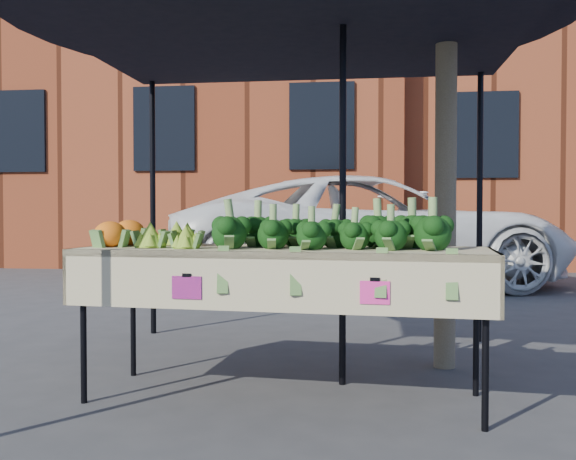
# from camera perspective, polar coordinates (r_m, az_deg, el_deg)

# --- Properties ---
(ground) EXTENTS (90.00, 90.00, 0.00)m
(ground) POSITION_cam_1_polar(r_m,az_deg,el_deg) (4.00, 1.21, -14.54)
(ground) COLOR #323235
(table) EXTENTS (2.46, 1.00, 0.90)m
(table) POSITION_cam_1_polar(r_m,az_deg,el_deg) (3.82, -0.39, -8.35)
(table) COLOR #BBB088
(table) RESTS_ON ground
(canopy) EXTENTS (3.16, 3.16, 2.74)m
(canopy) POSITION_cam_1_polar(r_m,az_deg,el_deg) (4.23, 0.19, 5.11)
(canopy) COLOR black
(canopy) RESTS_ON ground
(broccoli_heap) EXTENTS (1.37, 0.57, 0.26)m
(broccoli_heap) POSITION_cam_1_polar(r_m,az_deg,el_deg) (3.77, 3.81, 0.33)
(broccoli_heap) COLOR black
(broccoli_heap) RESTS_ON table
(romanesco_cluster) EXTENTS (0.43, 0.57, 0.20)m
(romanesco_cluster) POSITION_cam_1_polar(r_m,az_deg,el_deg) (3.95, -9.93, -0.06)
(romanesco_cluster) COLOR #A4BA2F
(romanesco_cluster) RESTS_ON table
(cauliflower_pair) EXTENTS (0.23, 0.43, 0.18)m
(cauliflower_pair) POSITION_cam_1_polar(r_m,az_deg,el_deg) (4.10, -14.74, -0.16)
(cauliflower_pair) COLOR orange
(cauliflower_pair) RESTS_ON table
(vehicle) EXTENTS (2.26, 3.04, 5.92)m
(vehicle) POSITION_cam_1_polar(r_m,az_deg,el_deg) (9.78, 7.44, 12.46)
(vehicle) COLOR white
(vehicle) RESTS_ON ground
(street_tree) EXTENTS (2.22, 2.22, 4.38)m
(street_tree) POSITION_cam_1_polar(r_m,az_deg,el_deg) (4.81, 13.92, 14.50)
(street_tree) COLOR #1E4C14
(street_tree) RESTS_ON ground
(building_left) EXTENTS (12.00, 8.00, 9.00)m
(building_left) POSITION_cam_1_polar(r_m,az_deg,el_deg) (17.06, -11.52, 13.01)
(building_left) COLOR maroon
(building_left) RESTS_ON ground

